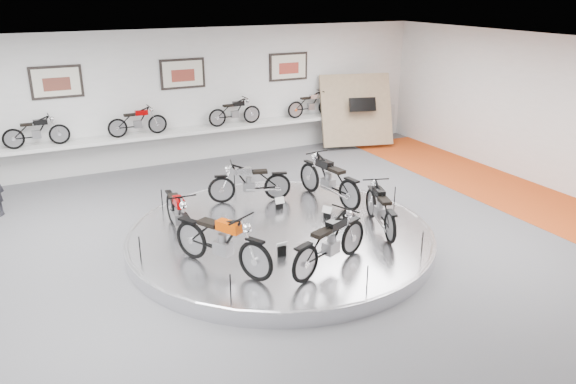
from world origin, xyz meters
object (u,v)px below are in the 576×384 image
bike_a (329,178)px  bike_c (178,212)px  display_platform (281,237)px  bike_e (330,241)px  shelf (189,132)px  bike_f (380,207)px  bike_d (222,241)px  bike_b (250,182)px

bike_a → bike_c: 3.77m
display_platform → bike_e: size_ratio=3.60×
bike_c → shelf: bearing=163.4°
bike_f → bike_d: bearing=111.2°
bike_d → bike_f: size_ratio=1.14×
bike_a → bike_b: bearing=56.4°
shelf → bike_e: bike_e is taller
bike_e → bike_a: bearing=37.6°
bike_e → bike_f: (1.82, 1.02, -0.03)m
shelf → bike_a: 5.63m
display_platform → bike_b: 1.98m
bike_d → bike_e: size_ratio=1.08×
bike_f → bike_b: bearing=51.5°
shelf → bike_e: (0.09, -8.29, -0.18)m
bike_a → bike_e: (-1.70, -2.96, -0.04)m
bike_b → bike_e: bike_e is taller
display_platform → bike_f: (1.90, -0.87, 0.65)m
bike_b → bike_d: (-1.76, -2.94, 0.07)m
bike_a → bike_d: bearing=113.3°
shelf → bike_b: bearing=-88.9°
bike_d → bike_f: (3.58, 0.20, -0.07)m
bike_a → bike_e: bearing=141.8°
bike_a → bike_e: bike_a is taller
bike_b → bike_f: 3.28m
bike_a → bike_f: size_ratio=1.13×
bike_b → bike_a: bearing=171.0°
bike_f → bike_a: bearing=21.4°
bike_b → bike_c: size_ratio=0.98×
bike_f → shelf: bearing=32.6°
bike_c → display_platform: bearing=72.2°
bike_c → bike_d: bearing=11.7°
bike_a → bike_b: 1.88m
display_platform → bike_f: 2.19m
bike_b → bike_e: (-0.00, -3.76, 0.03)m
display_platform → bike_d: 2.11m
shelf → bike_c: bearing=-109.1°
bike_b → bike_c: (-2.06, -1.14, 0.01)m
bike_d → bike_f: bike_d is taller
display_platform → bike_d: (-1.68, -1.07, 0.71)m
shelf → bike_d: size_ratio=5.74×
bike_a → shelf: bearing=10.2°
bike_c → bike_d: 1.82m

